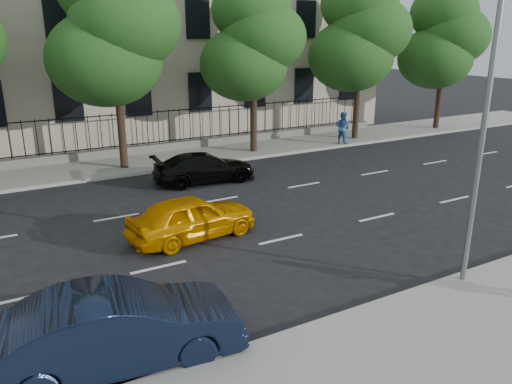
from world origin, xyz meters
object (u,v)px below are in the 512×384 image
street_light (470,80)px  navy_sedan (117,329)px  yellow_taxi (192,217)px  black_sedan (205,168)px

street_light → navy_sedan: (-8.56, 0.57, -4.35)m
yellow_taxi → navy_sedan: 6.37m
yellow_taxi → navy_sedan: size_ratio=0.85×
navy_sedan → black_sedan: (6.57, 10.73, -0.15)m
navy_sedan → black_sedan: size_ratio=1.08×
yellow_taxi → black_sedan: 6.24m
navy_sedan → black_sedan: navy_sedan is taller
street_light → black_sedan: 12.32m
street_light → black_sedan: street_light is taller
street_light → yellow_taxi: 8.75m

